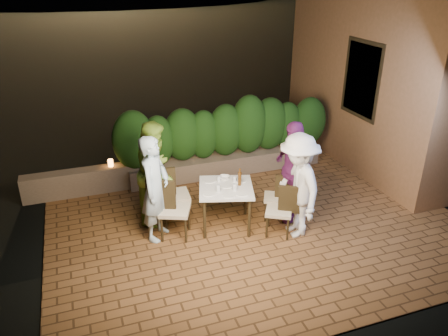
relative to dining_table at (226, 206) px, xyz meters
name	(u,v)px	position (x,y,z in m)	size (l,w,h in m)	color
ground	(261,229)	(0.54, -0.27, -0.40)	(400.00, 400.00, 0.00)	black
terrace_floor	(249,217)	(0.54, 0.23, -0.45)	(7.00, 6.00, 0.15)	brown
building_wall	(383,48)	(4.14, 1.73, 2.12)	(1.60, 5.00, 5.00)	#A26B40
window_pane	(363,79)	(3.36, 1.23, 1.62)	(0.08, 1.00, 1.40)	black
window_frame	(362,79)	(3.35, 1.23, 1.62)	(0.06, 1.15, 1.55)	black
planter	(227,163)	(0.74, 2.03, -0.17)	(4.20, 0.55, 0.40)	brown
hedge	(227,131)	(0.74, 2.03, 0.57)	(4.00, 0.70, 1.10)	#183B0F
parapet	(82,182)	(-2.26, 2.03, -0.12)	(2.20, 0.30, 0.50)	brown
hill	(100,29)	(2.54, 59.73, -4.38)	(52.00, 40.00, 22.00)	black
dining_table	(226,206)	(0.00, 0.00, 0.00)	(0.88, 0.88, 0.75)	white
plate_nw	(209,194)	(-0.34, -0.14, 0.38)	(0.21, 0.21, 0.01)	white
plate_sw	(209,180)	(-0.19, 0.30, 0.38)	(0.21, 0.21, 0.01)	white
plate_ne	(242,193)	(0.16, -0.31, 0.38)	(0.21, 0.21, 0.01)	white
plate_se	(241,180)	(0.31, 0.13, 0.38)	(0.20, 0.20, 0.01)	white
plate_centre	(227,185)	(0.03, 0.03, 0.38)	(0.22, 0.22, 0.01)	white
plate_front	(229,195)	(-0.05, -0.30, 0.38)	(0.21, 0.21, 0.01)	white
glass_nw	(218,188)	(-0.17, -0.11, 0.43)	(0.07, 0.07, 0.11)	silver
glass_sw	(219,179)	(-0.05, 0.23, 0.43)	(0.06, 0.06, 0.10)	silver
glass_ne	(235,187)	(0.10, -0.16, 0.43)	(0.07, 0.07, 0.11)	silver
glass_se	(235,179)	(0.20, 0.13, 0.42)	(0.06, 0.06, 0.10)	silver
beer_bottle	(240,177)	(0.24, -0.01, 0.53)	(0.06, 0.06, 0.30)	#49290C
bowl	(225,177)	(0.08, 0.30, 0.40)	(0.18, 0.18, 0.04)	white
chair_left_front	(175,209)	(-0.88, -0.02, 0.13)	(0.47, 0.47, 1.01)	black
chair_left_back	(175,194)	(-0.76, 0.47, 0.13)	(0.47, 0.47, 1.02)	black
chair_right_front	(279,210)	(0.74, -0.51, 0.07)	(0.41, 0.41, 0.90)	black
chair_right_back	(275,196)	(0.90, -0.04, 0.05)	(0.39, 0.39, 0.84)	black
diner_blue	(155,189)	(-1.16, 0.07, 0.51)	(0.64, 0.42, 1.77)	silver
diner_green	(156,172)	(-1.03, 0.64, 0.52)	(0.87, 0.68, 1.79)	#8BB638
diner_white	(298,186)	(1.01, -0.59, 0.51)	(1.14, 0.66, 1.76)	white
diner_purple	(292,171)	(1.17, -0.10, 0.52)	(1.05, 0.44, 1.79)	#712567
parapet_lamp	(111,163)	(-1.68, 2.03, 0.20)	(0.10, 0.10, 0.14)	orange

